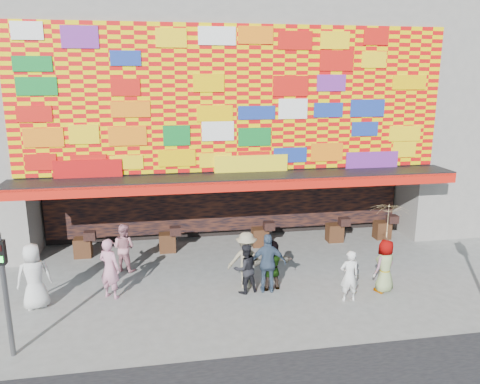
{
  "coord_description": "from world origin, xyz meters",
  "views": [
    {
      "loc": [
        -2.64,
        -11.93,
        6.32
      ],
      "look_at": [
        -0.22,
        2.0,
        2.81
      ],
      "focal_mm": 35.0,
      "sensor_mm": 36.0,
      "label": 1
    }
  ],
  "objects_px": {
    "ped_c": "(245,269)",
    "ped_h": "(349,276)",
    "ped_b": "(110,269)",
    "ped_f": "(271,265)",
    "signal_left": "(4,281)",
    "ped_e": "(268,263)",
    "parasol": "(388,221)",
    "ped_g": "(385,266)",
    "ped_i": "(124,247)",
    "ped_a": "(34,276)",
    "ped_d": "(246,260)"
  },
  "relations": [
    {
      "from": "ped_e",
      "to": "ped_h",
      "type": "xyz_separation_m",
      "value": [
        2.17,
        -0.96,
        -0.14
      ]
    },
    {
      "from": "ped_h",
      "to": "parasol",
      "type": "bearing_deg",
      "value": -161.88
    },
    {
      "from": "signal_left",
      "to": "ped_e",
      "type": "relative_size",
      "value": 1.65
    },
    {
      "from": "ped_b",
      "to": "ped_e",
      "type": "bearing_deg",
      "value": -153.36
    },
    {
      "from": "signal_left",
      "to": "ped_e",
      "type": "bearing_deg",
      "value": 18.62
    },
    {
      "from": "ped_e",
      "to": "ped_i",
      "type": "relative_size",
      "value": 1.13
    },
    {
      "from": "ped_b",
      "to": "ped_h",
      "type": "distance_m",
      "value": 6.92
    },
    {
      "from": "ped_c",
      "to": "ped_f",
      "type": "distance_m",
      "value": 0.84
    },
    {
      "from": "ped_h",
      "to": "ped_c",
      "type": "bearing_deg",
      "value": -18.55
    },
    {
      "from": "signal_left",
      "to": "parasol",
      "type": "height_order",
      "value": "signal_left"
    },
    {
      "from": "ped_a",
      "to": "ped_d",
      "type": "distance_m",
      "value": 6.05
    },
    {
      "from": "ped_b",
      "to": "ped_h",
      "type": "xyz_separation_m",
      "value": [
        6.78,
        -1.37,
        -0.14
      ]
    },
    {
      "from": "signal_left",
      "to": "ped_i",
      "type": "distance_m",
      "value": 5.23
    },
    {
      "from": "ped_b",
      "to": "ped_g",
      "type": "relative_size",
      "value": 1.11
    },
    {
      "from": "ped_g",
      "to": "ped_i",
      "type": "relative_size",
      "value": 1.01
    },
    {
      "from": "ped_e",
      "to": "ped_f",
      "type": "height_order",
      "value": "ped_e"
    },
    {
      "from": "ped_b",
      "to": "ped_d",
      "type": "bearing_deg",
      "value": -148.01
    },
    {
      "from": "ped_c",
      "to": "ped_e",
      "type": "bearing_deg",
      "value": 156.45
    },
    {
      "from": "signal_left",
      "to": "ped_a",
      "type": "height_order",
      "value": "signal_left"
    },
    {
      "from": "ped_e",
      "to": "parasol",
      "type": "bearing_deg",
      "value": 179.0
    },
    {
      "from": "signal_left",
      "to": "ped_i",
      "type": "xyz_separation_m",
      "value": [
        2.26,
        4.6,
        -1.05
      ]
    },
    {
      "from": "ped_a",
      "to": "ped_h",
      "type": "relative_size",
      "value": 1.23
    },
    {
      "from": "ped_a",
      "to": "ped_c",
      "type": "distance_m",
      "value": 5.94
    },
    {
      "from": "ped_e",
      "to": "ped_f",
      "type": "bearing_deg",
      "value": -121.32
    },
    {
      "from": "signal_left",
      "to": "ped_b",
      "type": "relative_size",
      "value": 1.65
    },
    {
      "from": "ped_e",
      "to": "ped_d",
      "type": "bearing_deg",
      "value": -27.92
    },
    {
      "from": "ped_f",
      "to": "parasol",
      "type": "height_order",
      "value": "parasol"
    },
    {
      "from": "ped_a",
      "to": "parasol",
      "type": "xyz_separation_m",
      "value": [
        10.07,
        -0.71,
        1.27
      ]
    },
    {
      "from": "ped_c",
      "to": "ped_h",
      "type": "xyz_separation_m",
      "value": [
        2.85,
        -1.03,
        0.0
      ]
    },
    {
      "from": "ped_b",
      "to": "ped_f",
      "type": "bearing_deg",
      "value": -151.09
    },
    {
      "from": "signal_left",
      "to": "ped_c",
      "type": "xyz_separation_m",
      "value": [
        5.92,
        2.3,
        -1.1
      ]
    },
    {
      "from": "ped_f",
      "to": "ped_i",
      "type": "distance_m",
      "value": 5.0
    },
    {
      "from": "ped_a",
      "to": "ped_f",
      "type": "distance_m",
      "value": 6.77
    },
    {
      "from": "ped_d",
      "to": "ped_h",
      "type": "distance_m",
      "value": 3.08
    },
    {
      "from": "ped_g",
      "to": "ped_b",
      "type": "bearing_deg",
      "value": -33.41
    },
    {
      "from": "ped_i",
      "to": "signal_left",
      "type": "bearing_deg",
      "value": 92.96
    },
    {
      "from": "ped_h",
      "to": "ped_i",
      "type": "height_order",
      "value": "ped_i"
    },
    {
      "from": "ped_a",
      "to": "ped_e",
      "type": "bearing_deg",
      "value": 159.95
    },
    {
      "from": "ped_f",
      "to": "ped_i",
      "type": "relative_size",
      "value": 0.97
    },
    {
      "from": "ped_b",
      "to": "ped_c",
      "type": "xyz_separation_m",
      "value": [
        3.93,
        -0.34,
        -0.14
      ]
    },
    {
      "from": "ped_g",
      "to": "ped_i",
      "type": "xyz_separation_m",
      "value": [
        -7.8,
        2.95,
        -0.01
      ]
    },
    {
      "from": "ped_c",
      "to": "ped_i",
      "type": "distance_m",
      "value": 4.33
    },
    {
      "from": "ped_h",
      "to": "ped_i",
      "type": "xyz_separation_m",
      "value": [
        -6.51,
        3.34,
        0.04
      ]
    },
    {
      "from": "ped_b",
      "to": "ped_g",
      "type": "height_order",
      "value": "ped_b"
    },
    {
      "from": "ped_d",
      "to": "ped_g",
      "type": "relative_size",
      "value": 1.08
    },
    {
      "from": "ped_c",
      "to": "ped_f",
      "type": "relative_size",
      "value": 0.97
    },
    {
      "from": "ped_g",
      "to": "parasol",
      "type": "xyz_separation_m",
      "value": [
        0.0,
        0.0,
        1.4
      ]
    },
    {
      "from": "ped_e",
      "to": "ped_f",
      "type": "relative_size",
      "value": 1.16
    },
    {
      "from": "ped_d",
      "to": "ped_h",
      "type": "relative_size",
      "value": 1.15
    },
    {
      "from": "ped_b",
      "to": "ped_h",
      "type": "bearing_deg",
      "value": -159.71
    }
  ]
}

